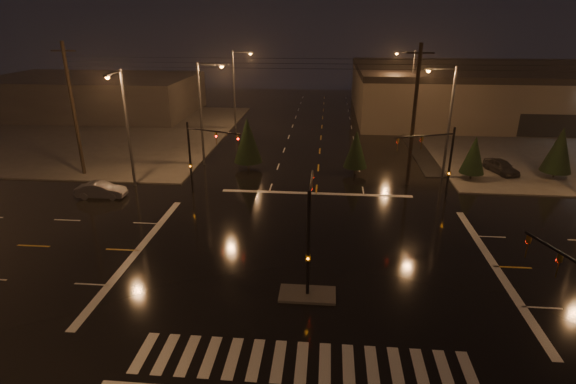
{
  "coord_description": "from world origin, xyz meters",
  "views": [
    {
      "loc": [
        0.79,
        -24.3,
        13.81
      ],
      "look_at": [
        -1.7,
        3.42,
        3.0
      ],
      "focal_mm": 28.0,
      "sensor_mm": 36.0,
      "label": 1
    }
  ],
  "objects": [
    {
      "name": "ground",
      "position": [
        0.0,
        0.0,
        0.0
      ],
      "size": [
        140.0,
        140.0,
        0.0
      ],
      "primitive_type": "plane",
      "color": "black",
      "rests_on": "ground"
    },
    {
      "name": "sidewalk_ne",
      "position": [
        30.0,
        30.0,
        0.06
      ],
      "size": [
        36.0,
        36.0,
        0.12
      ],
      "primitive_type": "cube",
      "color": "#413E3A",
      "rests_on": "ground"
    },
    {
      "name": "sidewalk_nw",
      "position": [
        -30.0,
        30.0,
        0.06
      ],
      "size": [
        36.0,
        36.0,
        0.12
      ],
      "primitive_type": "cube",
      "color": "#413E3A",
      "rests_on": "ground"
    },
    {
      "name": "median_island",
      "position": [
        0.0,
        -4.0,
        0.07
      ],
      "size": [
        3.0,
        1.6,
        0.15
      ],
      "primitive_type": "cube",
      "color": "#413E3A",
      "rests_on": "ground"
    },
    {
      "name": "crosswalk",
      "position": [
        0.0,
        -9.0,
        0.01
      ],
      "size": [
        15.0,
        2.6,
        0.01
      ],
      "primitive_type": "cube",
      "color": "beige",
      "rests_on": "ground"
    },
    {
      "name": "stop_bar_far",
      "position": [
        0.0,
        11.0,
        0.01
      ],
      "size": [
        16.0,
        0.5,
        0.01
      ],
      "primitive_type": "cube",
      "color": "beige",
      "rests_on": "ground"
    },
    {
      "name": "retail_building",
      "position": [
        35.0,
        45.99,
        3.84
      ],
      "size": [
        60.2,
        28.3,
        7.2
      ],
      "color": "#665D49",
      "rests_on": "ground"
    },
    {
      "name": "commercial_block",
      "position": [
        -35.0,
        42.0,
        2.8
      ],
      "size": [
        30.0,
        18.0,
        5.6
      ],
      "primitive_type": "cube",
      "color": "#3A3433",
      "rests_on": "ground"
    },
    {
      "name": "signal_mast_median",
      "position": [
        0.0,
        -3.07,
        3.75
      ],
      "size": [
        0.25,
        4.59,
        6.0
      ],
      "color": "black",
      "rests_on": "ground"
    },
    {
      "name": "signal_mast_ne",
      "position": [
        9.5,
        10.14,
        3.79
      ],
      "size": [
        4.84,
        1.86,
        6.0
      ],
      "color": "black",
      "rests_on": "ground"
    },
    {
      "name": "signal_mast_nw",
      "position": [
        -9.5,
        10.14,
        3.79
      ],
      "size": [
        4.84,
        1.86,
        6.0
      ],
      "color": "black",
      "rests_on": "ground"
    },
    {
      "name": "streetlight_1",
      "position": [
        -11.18,
        18.0,
        5.8
      ],
      "size": [
        2.77,
        0.32,
        10.0
      ],
      "color": "#38383A",
      "rests_on": "ground"
    },
    {
      "name": "streetlight_2",
      "position": [
        -11.18,
        34.0,
        5.8
      ],
      "size": [
        2.77,
        0.32,
        10.0
      ],
      "color": "#38383A",
      "rests_on": "ground"
    },
    {
      "name": "streetlight_3",
      "position": [
        11.18,
        16.0,
        5.8
      ],
      "size": [
        2.77,
        0.32,
        10.0
      ],
      "color": "#38383A",
      "rests_on": "ground"
    },
    {
      "name": "streetlight_4",
      "position": [
        11.18,
        36.0,
        5.8
      ],
      "size": [
        2.77,
        0.32,
        10.0
      ],
      "color": "#38383A",
      "rests_on": "ground"
    },
    {
      "name": "streetlight_5",
      "position": [
        -16.0,
        11.18,
        5.8
      ],
      "size": [
        0.32,
        2.77,
        10.0
      ],
      "color": "#38383A",
      "rests_on": "ground"
    },
    {
      "name": "utility_pole_0",
      "position": [
        -22.0,
        14.0,
        6.13
      ],
      "size": [
        2.2,
        0.32,
        12.0
      ],
      "color": "black",
      "rests_on": "ground"
    },
    {
      "name": "utility_pole_1",
      "position": [
        8.0,
        14.0,
        6.13
      ],
      "size": [
        2.2,
        0.32,
        12.0
      ],
      "color": "black",
      "rests_on": "ground"
    },
    {
      "name": "conifer_0",
      "position": [
        13.92,
        15.66,
        2.39
      ],
      "size": [
        2.17,
        2.17,
        4.09
      ],
      "color": "black",
      "rests_on": "ground"
    },
    {
      "name": "conifer_1",
      "position": [
        21.68,
        16.77,
        2.76
      ],
      "size": [
        2.64,
        2.64,
        4.83
      ],
      "color": "black",
      "rests_on": "ground"
    },
    {
      "name": "conifer_3",
      "position": [
        -6.85,
        17.22,
        2.86
      ],
      "size": [
        2.76,
        2.76,
        5.02
      ],
      "color": "black",
      "rests_on": "ground"
    },
    {
      "name": "conifer_4",
      "position": [
        3.48,
        16.41,
        2.44
      ],
      "size": [
        2.23,
        2.23,
        4.19
      ],
      "color": "black",
      "rests_on": "ground"
    },
    {
      "name": "car_parked",
      "position": [
        17.29,
        17.78,
        0.68
      ],
      "size": [
        2.75,
        4.3,
        1.36
      ],
      "primitive_type": "imported",
      "rotation": [
        0.0,
        0.0,
        0.31
      ],
      "color": "black",
      "rests_on": "ground"
    },
    {
      "name": "car_crossing",
      "position": [
        -17.54,
        8.5,
        0.65
      ],
      "size": [
        4.01,
        1.56,
        1.3
      ],
      "primitive_type": "imported",
      "rotation": [
        0.0,
        0.0,
        1.62
      ],
      "color": "slate",
      "rests_on": "ground"
    }
  ]
}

